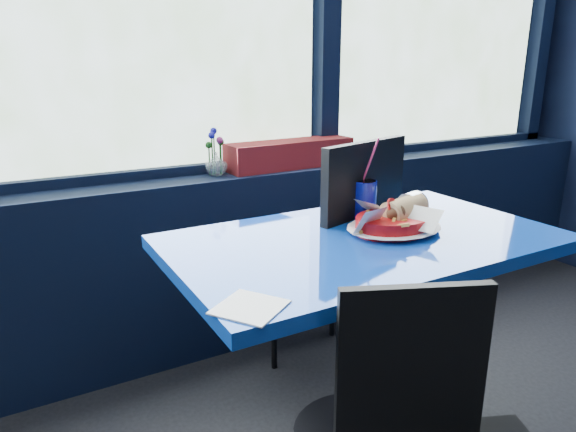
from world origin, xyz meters
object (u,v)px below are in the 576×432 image
object	(u,v)px
planter_box	(290,154)
ketchup_bottle	(358,181)
chair_near_back	(349,248)
soda_cup	(364,198)
food_basket	(396,220)
near_table	(363,290)
flower_vase	(216,161)

from	to	relation	value
planter_box	ketchup_bottle	world-z (taller)	ketchup_bottle
planter_box	ketchup_bottle	distance (m)	0.59
chair_near_back	soda_cup	world-z (taller)	soda_cup
chair_near_back	food_basket	world-z (taller)	chair_near_back
near_table	food_basket	distance (m)	0.25
flower_vase	ketchup_bottle	xyz separation A→B (m)	(0.32, -0.59, -0.01)
planter_box	food_basket	bearing A→B (deg)	-99.51
planter_box	soda_cup	world-z (taller)	soda_cup
near_table	chair_near_back	world-z (taller)	chair_near_back
flower_vase	soda_cup	size ratio (longest dim) A/B	0.73
near_table	chair_near_back	bearing A→B (deg)	60.65
near_table	chair_near_back	size ratio (longest dim) A/B	1.19
chair_near_back	flower_vase	world-z (taller)	chair_near_back
near_table	food_basket	bearing A→B (deg)	-2.05
near_table	soda_cup	distance (m)	0.32
chair_near_back	soda_cup	size ratio (longest dim) A/B	3.62
chair_near_back	flower_vase	size ratio (longest dim) A/B	4.98
ketchup_bottle	flower_vase	bearing A→B (deg)	118.16
chair_near_back	soda_cup	xyz separation A→B (m)	(-0.06, -0.15, 0.24)
near_table	planter_box	size ratio (longest dim) A/B	1.94
ketchup_bottle	food_basket	bearing A→B (deg)	-102.02
near_table	chair_near_back	distance (m)	0.36
ketchup_bottle	planter_box	bearing A→B (deg)	85.07
soda_cup	planter_box	bearing A→B (deg)	81.15
near_table	soda_cup	size ratio (longest dim) A/B	4.30
flower_vase	ketchup_bottle	world-z (taller)	flower_vase
planter_box	flower_vase	size ratio (longest dim) A/B	3.05
near_table	food_basket	size ratio (longest dim) A/B	3.91
soda_cup	near_table	bearing A→B (deg)	-126.14
flower_vase	soda_cup	bearing A→B (deg)	-69.84
food_basket	near_table	bearing A→B (deg)	-172.79
flower_vase	food_basket	size ratio (longest dim) A/B	0.66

